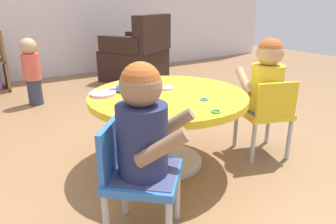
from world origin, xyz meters
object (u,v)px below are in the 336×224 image
Objects in this scene: seated_child_right at (267,78)px; rolling_pin at (128,89)px; toddler_standing at (32,70)px; craft_table at (168,109)px; child_chair_left at (136,174)px; armchair_dark at (137,57)px; child_chair_right at (266,113)px; seated_child_left at (143,126)px; craft_scissors at (146,90)px.

seated_child_right reaches higher than rolling_pin.
rolling_pin is (0.27, -1.62, 0.14)m from toddler_standing.
seated_child_right is 0.76× the size of toddler_standing.
craft_table is at bearing -38.92° from rolling_pin.
child_chair_left is 2.97m from armchair_dark.
child_chair_right is 0.80× the size of toddler_standing.
toddler_standing is (-0.46, 1.78, -0.01)m from craft_table.
seated_child_left is at bearing -167.15° from child_chair_right.
craft_scissors is (0.39, 0.60, 0.17)m from child_chair_left.
craft_table is 0.68m from seated_child_left.
seated_child_left is 2.57× the size of rolling_pin.
toddler_standing is at bearing -164.84° from armchair_dark.
craft_table is at bearing -75.44° from toddler_standing.
seated_child_left is at bearing -117.23° from armchair_dark.
craft_scissors is (-0.69, 0.39, 0.17)m from child_chair_right.
rolling_pin is (-1.11, -2.00, 0.19)m from armchair_dark.
seated_child_left is 2.99m from armchair_dark.
toddler_standing is at bearing 117.87° from child_chair_right.
craft_table is 0.28m from rolling_pin.
toddler_standing is at bearing 89.77° from child_chair_left.
seated_child_right is (0.63, -0.22, 0.16)m from craft_table.
armchair_dark is at bearing 82.71° from child_chair_right.
rolling_pin is 0.12m from craft_scissors.
seated_child_left is at bearing -165.40° from seated_child_right.
craft_scissors is (-1.00, -2.02, 0.17)m from armchair_dark.
craft_scissors is at bearing 56.90° from child_chair_left.
armchair_dark reaches higher than craft_scissors.
seated_child_right reaches higher than child_chair_left.
rolling_pin reaches higher than craft_table.
craft_table is 0.99× the size of armchair_dark.
seated_child_left is at bearing -119.99° from craft_scissors.
child_chair_right is 2.70× the size of rolling_pin.
child_chair_right is at bearing -97.29° from armchair_dark.
child_chair_right is 2.43m from armchair_dark.
armchair_dark is (0.29, 2.37, -0.22)m from seated_child_right.
child_chair_right is at bearing -26.92° from rolling_pin.
armchair_dark is 2.30m from rolling_pin.
rolling_pin is at bearing 68.95° from seated_child_left.
armchair_dark is at bearing 62.03° from child_chair_left.
child_chair_right is at bearing -109.50° from seated_child_right.
toddler_standing is 4.81× the size of craft_scissors.
seated_child_right is 2.57× the size of rolling_pin.
child_chair_left is at bearing -135.20° from craft_table.
seated_child_left and seated_child_right have the same top height.
craft_table is 0.67m from child_chair_left.
armchair_dark is (1.36, 2.65, -0.22)m from seated_child_left.
child_chair_left is 0.74m from craft_scissors.
toddler_standing is 3.38× the size of rolling_pin.
rolling_pin is at bearing 153.08° from child_chair_right.
child_chair_right reaches higher than craft_table.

